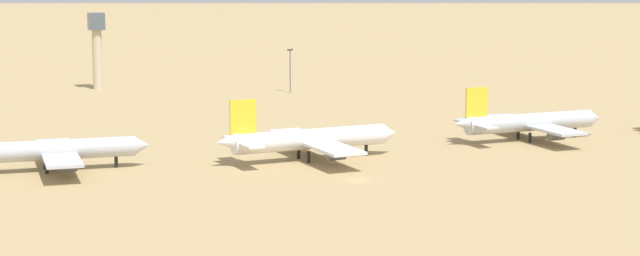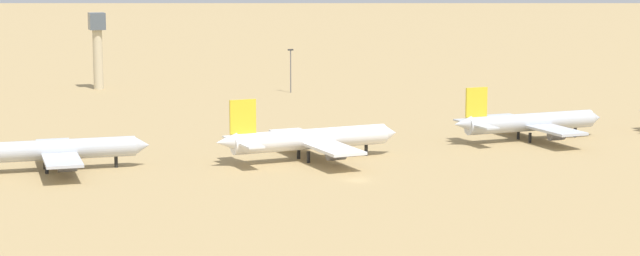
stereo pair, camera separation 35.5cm
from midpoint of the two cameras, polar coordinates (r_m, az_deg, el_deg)
The scene contains 6 objects.
ground at distance 229.73m, azimuth 1.81°, elevation -2.63°, with size 4000.00×4000.00×0.00m, color tan.
parked_jet_yellow_3 at distance 244.95m, azimuth -13.33°, elevation -1.09°, with size 41.09×34.46×13.59m.
parked_jet_yellow_4 at distance 250.55m, azimuth -0.61°, elevation -0.57°, with size 43.44×36.68×14.34m.
parked_jet_yellow_5 at distance 281.16m, azimuth 10.35°, elevation 0.28°, with size 41.50×34.90×13.71m.
control_tower at distance 386.11m, azimuth -11.12°, elevation 4.18°, with size 5.20×5.20×25.41m.
light_pole_east at distance 370.49m, azimuth -1.53°, elevation 3.06°, with size 1.80×0.50×14.20m.
Camera 1 is at (-81.09, -210.02, 45.78)m, focal length 64.02 mm.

